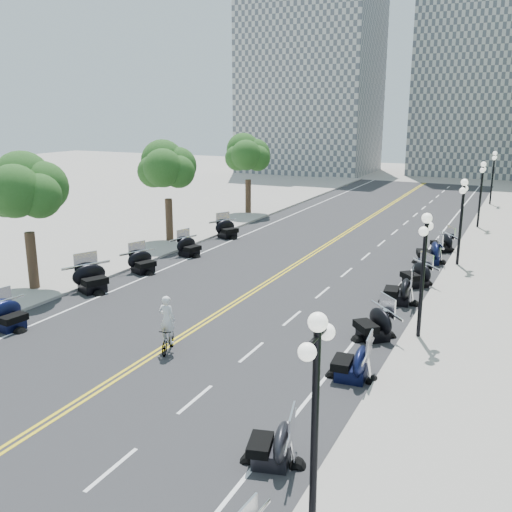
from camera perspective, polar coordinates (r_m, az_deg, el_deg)
The scene contains 48 objects.
ground at distance 23.23m, azimuth -7.61°, elevation -8.12°, with size 160.00×160.00×0.00m, color gray.
road at distance 31.55m, azimuth 2.40°, elevation -1.87°, with size 16.00×90.00×0.01m, color #333335.
centerline_yellow_a at distance 31.59m, azimuth 2.20°, elevation -1.83°, with size 0.12×90.00×0.00m, color yellow.
centerline_yellow_b at distance 31.50m, azimuth 2.60°, elevation -1.88°, with size 0.12×90.00×0.00m, color yellow.
edge_line_north at distance 29.70m, azimuth 13.81°, elevation -3.32°, with size 0.12×90.00×0.00m, color white.
edge_line_south at distance 34.50m, azimuth -7.38°, elevation -0.53°, with size 0.12×90.00×0.00m, color white.
lane_dash_4 at distance 15.88m, azimuth -14.21°, elevation -19.95°, with size 0.12×2.00×0.00m, color white.
lane_dash_5 at distance 18.62m, azimuth -6.09°, elevation -14.05°, with size 0.12×2.00×0.00m, color white.
lane_dash_6 at distance 21.74m, azimuth -0.45°, elevation -9.58°, with size 0.12×2.00×0.00m, color white.
lane_dash_7 at distance 25.12m, azimuth 3.62°, elevation -6.21°, with size 0.12×2.00×0.00m, color white.
lane_dash_8 at distance 28.66m, azimuth 6.68°, elevation -3.64°, with size 0.12×2.00×0.00m, color white.
lane_dash_9 at distance 32.31m, azimuth 9.04°, elevation -1.63°, with size 0.12×2.00×0.00m, color white.
lane_dash_10 at distance 36.03m, azimuth 10.92°, elevation -0.03°, with size 0.12×2.00×0.00m, color white.
lane_dash_11 at distance 39.80m, azimuth 12.44°, elevation 1.27°, with size 0.12×2.00×0.00m, color white.
lane_dash_12 at distance 43.62m, azimuth 13.70°, elevation 2.34°, with size 0.12×2.00×0.00m, color white.
lane_dash_13 at distance 47.46m, azimuth 14.75°, elevation 3.23°, with size 0.12×2.00×0.00m, color white.
lane_dash_14 at distance 51.33m, azimuth 15.65°, elevation 4.00°, with size 0.12×2.00×0.00m, color white.
lane_dash_15 at distance 55.22m, azimuth 16.43°, elevation 4.65°, with size 0.12×2.00×0.00m, color white.
lane_dash_16 at distance 59.12m, azimuth 17.10°, elevation 5.22°, with size 0.12×2.00×0.00m, color white.
lane_dash_17 at distance 63.04m, azimuth 17.69°, elevation 5.71°, with size 0.12×2.00×0.00m, color white.
lane_dash_18 at distance 66.96m, azimuth 18.21°, elevation 6.15°, with size 0.12×2.00×0.00m, color white.
lane_dash_19 at distance 70.90m, azimuth 18.68°, elevation 6.54°, with size 0.12×2.00×0.00m, color white.
sidewalk_north at distance 29.18m, azimuth 21.71°, elevation -4.14°, with size 5.00×90.00×0.15m, color #9E9991.
sidewalk_south at distance 36.84m, azimuth -12.74°, elevation 0.29°, with size 5.00×90.00×0.15m, color #9E9991.
distant_block_a at distance 85.35m, azimuth 5.53°, elevation 17.18°, with size 18.00×14.00×26.00m, color gray.
distant_block_b at distance 86.38m, azimuth 21.57°, elevation 17.59°, with size 16.00×12.00×30.00m, color gray.
street_lamp_1 at distance 12.12m, azimuth 5.89°, elevation -16.80°, with size 0.50×1.20×4.90m, color black, non-canonical shape.
street_lamp_2 at distance 22.93m, azimuth 16.31°, elevation -2.01°, with size 0.50×1.20×4.90m, color black, non-canonical shape.
street_lamp_3 at distance 34.53m, azimuth 19.80°, elevation 3.15°, with size 0.50×1.20×4.90m, color black, non-canonical shape.
street_lamp_4 at distance 46.34m, azimuth 21.53°, elevation 5.69°, with size 0.50×1.20×4.90m, color black, non-canonical shape.
street_lamp_5 at distance 58.22m, azimuth 22.57°, elevation 7.19°, with size 0.50×1.20×4.90m, color black, non-canonical shape.
tree_2 at distance 29.90m, azimuth -22.04°, elevation 5.49°, with size 4.80×4.80×9.20m, color #235619, non-canonical shape.
tree_3 at distance 38.89m, azimuth -8.85°, elevation 8.22°, with size 4.80×4.80×9.20m, color #235619, non-canonical shape.
tree_4 at distance 49.19m, azimuth -0.80°, elevation 9.67°, with size 4.80×4.80×9.20m, color #235619, non-canonical shape.
motorcycle_n_4 at distance 15.32m, azimuth 1.54°, elevation -18.06°, with size 1.82×1.82×1.27m, color black, non-canonical shape.
motorcycle_n_5 at distance 19.74m, azimuth 9.54°, elevation -10.25°, with size 1.96×1.96×1.37m, color black, non-canonical shape.
motorcycle_n_6 at distance 23.14m, azimuth 11.67°, elevation -6.50°, with size 2.03×2.03×1.42m, color black, non-canonical shape.
motorcycle_n_7 at distance 27.52m, azimuth 14.08°, elevation -3.23°, with size 2.03×2.03×1.42m, color black, non-canonical shape.
motorcycle_n_8 at distance 30.45m, azimuth 15.72°, elevation -1.65°, with size 2.01×2.01×1.40m, color black, non-canonical shape.
motorcycle_n_9 at distance 35.16m, azimuth 16.94°, elevation 0.49°, with size 2.16×2.16×1.51m, color black, non-canonical shape.
motorcycle_n_10 at distance 38.36m, azimuth 18.13°, elevation 1.38°, with size 1.88×1.88×1.32m, color black, non-canonical shape.
motorcycle_s_5 at distance 25.77m, azimuth -23.49°, elevation -5.33°, with size 1.93×1.93×1.35m, color black, non-canonical shape.
motorcycle_s_6 at distance 29.58m, azimuth -16.10°, elevation -2.01°, with size 2.21×2.21×1.54m, color black, non-canonical shape.
motorcycle_s_7 at distance 32.35m, azimuth -11.27°, elevation -0.48°, with size 1.95×1.95×1.37m, color black, non-canonical shape.
motorcycle_s_8 at distance 35.61m, azimuth -6.70°, elevation 1.04°, with size 1.89×1.89×1.32m, color black, non-canonical shape.
motorcycle_s_9 at distance 40.46m, azimuth -2.88°, elevation 2.82°, with size 2.04×2.04×1.42m, color black, non-canonical shape.
bicycle at distance 21.90m, azimuth -8.81°, elevation -8.22°, with size 0.46×1.63×0.98m, color #A51414.
cyclist_rider at distance 21.39m, azimuth -8.95°, elevation -4.71°, with size 0.68×0.44×1.86m, color beige.
Camera 1 is at (12.03, -17.78, 8.88)m, focal length 40.00 mm.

